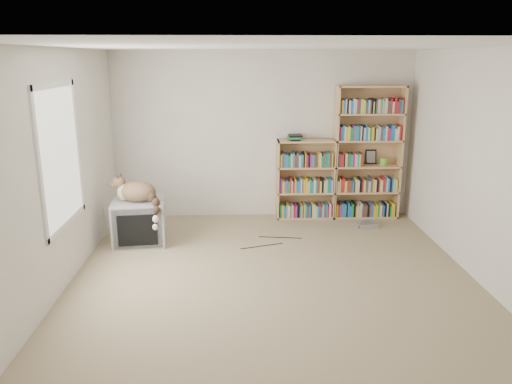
{
  "coord_description": "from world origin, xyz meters",
  "views": [
    {
      "loc": [
        -0.39,
        -5.0,
        2.4
      ],
      "look_at": [
        -0.16,
        1.0,
        0.77
      ],
      "focal_mm": 35.0,
      "sensor_mm": 36.0,
      "label": 1
    }
  ],
  "objects_px": {
    "cat": "(140,195)",
    "dvd_player": "(367,224)",
    "bookcase_tall": "(367,157)",
    "bookcase_short": "(305,182)",
    "crt_tv": "(139,222)"
  },
  "relations": [
    {
      "from": "bookcase_short",
      "to": "dvd_player",
      "type": "xyz_separation_m",
      "value": [
        0.85,
        -0.51,
        -0.51
      ]
    },
    {
      "from": "bookcase_short",
      "to": "cat",
      "type": "bearing_deg",
      "value": -154.15
    },
    {
      "from": "bookcase_short",
      "to": "dvd_player",
      "type": "height_order",
      "value": "bookcase_short"
    },
    {
      "from": "cat",
      "to": "dvd_player",
      "type": "height_order",
      "value": "cat"
    },
    {
      "from": "crt_tv",
      "to": "dvd_player",
      "type": "bearing_deg",
      "value": 3.24
    },
    {
      "from": "crt_tv",
      "to": "bookcase_tall",
      "type": "height_order",
      "value": "bookcase_tall"
    },
    {
      "from": "crt_tv",
      "to": "bookcase_tall",
      "type": "distance_m",
      "value": 3.49
    },
    {
      "from": "crt_tv",
      "to": "cat",
      "type": "xyz_separation_m",
      "value": [
        0.04,
        -0.09,
        0.39
      ]
    },
    {
      "from": "bookcase_tall",
      "to": "cat",
      "type": "bearing_deg",
      "value": -160.95
    },
    {
      "from": "bookcase_tall",
      "to": "dvd_player",
      "type": "relative_size",
      "value": 6.47
    },
    {
      "from": "cat",
      "to": "bookcase_tall",
      "type": "bearing_deg",
      "value": 28.68
    },
    {
      "from": "cat",
      "to": "dvd_player",
      "type": "relative_size",
      "value": 2.29
    },
    {
      "from": "crt_tv",
      "to": "cat",
      "type": "height_order",
      "value": "cat"
    },
    {
      "from": "dvd_player",
      "to": "bookcase_tall",
      "type": "bearing_deg",
      "value": 72.29
    },
    {
      "from": "cat",
      "to": "bookcase_tall",
      "type": "relative_size",
      "value": 0.35
    }
  ]
}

